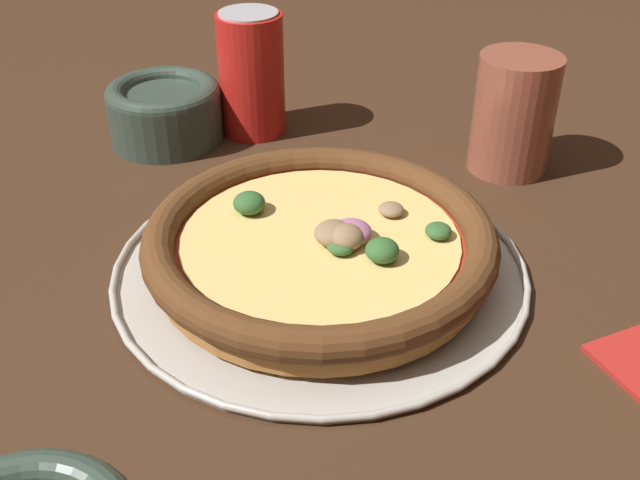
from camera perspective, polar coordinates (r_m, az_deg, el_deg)
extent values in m
plane|color=#3D2616|center=(0.58, 0.00, -2.42)|extent=(3.00, 3.00, 0.00)
cylinder|color=#B7B2A8|center=(0.57, 0.00, -2.20)|extent=(0.31, 0.31, 0.01)
torus|color=#B7B2A8|center=(0.57, 0.00, -1.99)|extent=(0.32, 0.32, 0.01)
cylinder|color=#A86B33|center=(0.57, 0.00, -0.98)|extent=(0.25, 0.25, 0.02)
torus|color=#563319|center=(0.56, 0.00, 0.23)|extent=(0.27, 0.27, 0.02)
cylinder|color=#A32D19|center=(0.56, 0.00, -0.07)|extent=(0.22, 0.22, 0.00)
cylinder|color=#EAC670|center=(0.56, 0.00, 0.11)|extent=(0.21, 0.21, 0.00)
ellipsoid|color=#8E7051|center=(0.55, 1.06, 0.49)|extent=(0.04, 0.04, 0.02)
ellipsoid|color=#8E7051|center=(0.54, 1.74, 0.00)|extent=(0.04, 0.04, 0.02)
ellipsoid|color=#B26B93|center=(0.55, 2.39, 0.61)|extent=(0.04, 0.04, 0.02)
ellipsoid|color=#33602D|center=(0.56, 9.00, 0.70)|extent=(0.03, 0.03, 0.01)
ellipsoid|color=#33602D|center=(0.54, 1.60, -0.46)|extent=(0.03, 0.03, 0.01)
ellipsoid|color=#8E7051|center=(0.59, 5.44, 2.34)|extent=(0.03, 0.03, 0.01)
ellipsoid|color=#33602D|center=(0.59, -5.20, 2.99)|extent=(0.03, 0.03, 0.02)
ellipsoid|color=#33602D|center=(0.53, 4.99, -0.56)|extent=(0.03, 0.03, 0.02)
cylinder|color=#334238|center=(0.78, -11.67, 9.20)|extent=(0.11, 0.11, 0.05)
torus|color=#334238|center=(0.77, -11.89, 10.90)|extent=(0.11, 0.11, 0.02)
cylinder|color=brown|center=(0.72, 14.55, 9.27)|extent=(0.07, 0.07, 0.11)
cylinder|color=red|center=(0.77, -5.25, 12.44)|extent=(0.07, 0.07, 0.12)
cylinder|color=#BCBCC1|center=(0.75, -5.50, 16.84)|extent=(0.06, 0.06, 0.00)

